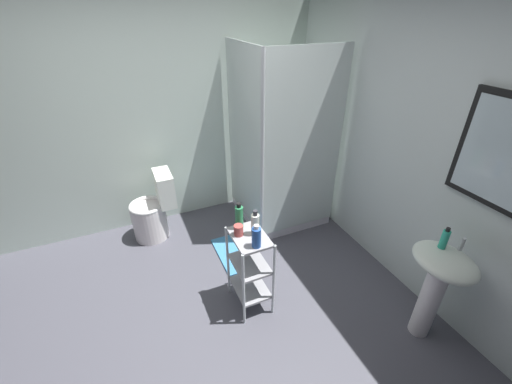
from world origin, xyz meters
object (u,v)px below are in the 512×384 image
shower_stall (276,185)px  body_wash_bottle_green (239,217)px  bath_mat (237,252)px  toilet (153,212)px  shampoo_bottle_blue (256,237)px  rinse_cup (239,230)px  hand_soap_bottle (445,239)px  lotion_bottle_white (255,224)px  pedestal_sink (438,279)px  storage_cart (250,265)px

shower_stall → body_wash_bottle_green: size_ratio=8.65×
shower_stall → bath_mat: (0.41, -0.66, -0.45)m
toilet → shampoo_bottle_blue: size_ratio=3.96×
shampoo_bottle_blue → rinse_cup: (-0.18, -0.07, -0.04)m
hand_soap_bottle → lotion_bottle_white: hand_soap_bottle is taller
lotion_bottle_white → body_wash_bottle_green: (-0.13, -0.08, 0.01)m
pedestal_sink → lotion_bottle_white: bearing=-127.5°
toilet → body_wash_bottle_green: size_ratio=3.29×
shower_stall → storage_cart: shower_stall is taller
shampoo_bottle_blue → rinse_cup: bearing=-158.8°
body_wash_bottle_green → rinse_cup: size_ratio=2.64×
shampoo_bottle_blue → bath_mat: shampoo_bottle_blue is taller
lotion_bottle_white → shower_stall: bearing=145.0°
toilet → hand_soap_bottle: size_ratio=4.46×
pedestal_sink → body_wash_bottle_green: size_ratio=3.50×
hand_soap_bottle → pedestal_sink: bearing=-18.8°
pedestal_sink → shampoo_bottle_blue: (-0.69, -1.13, 0.25)m
pedestal_sink → body_wash_bottle_green: (-0.95, -1.16, 0.26)m
hand_soap_bottle → bath_mat: (-1.40, -1.03, -0.88)m
storage_cart → body_wash_bottle_green: size_ratio=3.20×
pedestal_sink → rinse_cup: size_ratio=9.24×
hand_soap_bottle → lotion_bottle_white: size_ratio=0.78×
shampoo_bottle_blue → lotion_bottle_white: bearing=159.4°
shower_stall → rinse_cup: shower_stall is taller
bath_mat → hand_soap_bottle: bearing=36.2°
toilet → bath_mat: bearing=47.4°
body_wash_bottle_green → shower_stall: bearing=138.5°
toilet → hand_soap_bottle: (2.07, 1.75, 0.57)m
pedestal_sink → lotion_bottle_white: (-0.83, -1.08, 0.26)m
shower_stall → storage_cart: (1.06, -0.79, -0.03)m
lotion_bottle_white → bath_mat: (-0.65, 0.07, -0.83)m
bath_mat → pedestal_sink: bearing=34.3°
shower_stall → body_wash_bottle_green: shower_stall is taller
storage_cart → shampoo_bottle_blue: bearing=0.0°
bath_mat → shampoo_bottle_blue: bearing=-9.2°
shower_stall → bath_mat: bearing=-58.4°
storage_cart → body_wash_bottle_green: body_wash_bottle_green is taller
shower_stall → storage_cart: bearing=-36.6°
storage_cart → rinse_cup: (-0.05, -0.07, 0.35)m
pedestal_sink → rinse_cup: (-0.87, -1.20, 0.20)m
storage_cart → lotion_bottle_white: (-0.01, 0.05, 0.40)m
storage_cart → hand_soap_bottle: bearing=57.0°
pedestal_sink → hand_soap_bottle: hand_soap_bottle is taller
pedestal_sink → shampoo_bottle_blue: shampoo_bottle_blue is taller
lotion_bottle_white → shampoo_bottle_blue: size_ratio=1.13×
storage_cart → lotion_bottle_white: 0.40m
lotion_bottle_white → shampoo_bottle_blue: bearing=-20.6°
pedestal_sink → storage_cart: bearing=-125.9°
shower_stall → hand_soap_bottle: (1.81, 0.37, 0.42)m
bath_mat → toilet: bearing=-132.6°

